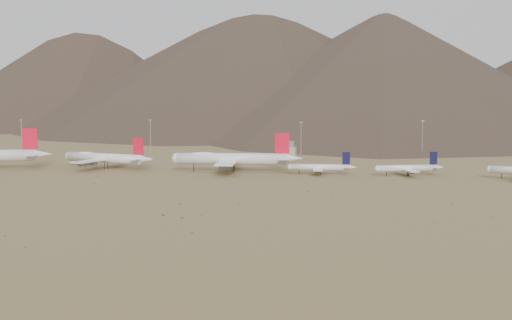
% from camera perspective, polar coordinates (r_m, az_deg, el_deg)
% --- Properties ---
extents(ground, '(3000.00, 3000.00, 0.00)m').
position_cam_1_polar(ground, '(371.23, -4.28, -1.54)').
color(ground, olive).
rests_on(ground, ground).
extents(mountain_ridge, '(4400.00, 1000.00, 300.00)m').
position_cam_1_polar(mountain_ridge, '(1264.42, 6.07, 10.22)').
color(mountain_ridge, '#46362A').
rests_on(mountain_ridge, ground).
extents(widebody_centre, '(61.82, 48.99, 18.91)m').
position_cam_1_polar(widebody_centre, '(428.57, -11.99, 0.17)').
color(widebody_centre, white).
rests_on(widebody_centre, ground).
extents(widebody_east, '(74.55, 57.68, 22.17)m').
position_cam_1_polar(widebody_east, '(402.53, -1.92, 0.11)').
color(widebody_east, white).
rests_on(widebody_east, ground).
extents(narrowbody_a, '(38.05, 27.39, 12.55)m').
position_cam_1_polar(narrowbody_a, '(391.47, 5.23, -0.58)').
color(narrowbody_a, white).
rests_on(narrowbody_a, ground).
extents(narrowbody_b, '(37.74, 28.14, 12.96)m').
position_cam_1_polar(narrowbody_b, '(393.06, 12.11, -0.64)').
color(narrowbody_b, white).
rests_on(narrowbody_b, ground).
extents(control_tower, '(8.00, 8.00, 12.00)m').
position_cam_1_polar(control_tower, '(482.43, 2.74, 0.73)').
color(control_tower, tan).
rests_on(control_tower, ground).
extents(mast_far_west, '(2.00, 0.60, 25.70)m').
position_cam_1_polar(mast_far_west, '(534.26, -18.24, 1.88)').
color(mast_far_west, gray).
rests_on(mast_far_west, ground).
extents(mast_west, '(2.00, 0.60, 25.70)m').
position_cam_1_polar(mast_west, '(511.29, -8.44, 1.94)').
color(mast_west, gray).
rests_on(mast_west, ground).
extents(mast_centre, '(2.00, 0.60, 25.70)m').
position_cam_1_polar(mast_centre, '(466.69, 3.62, 1.66)').
color(mast_centre, gray).
rests_on(mast_centre, ground).
extents(mast_east, '(2.00, 0.60, 25.70)m').
position_cam_1_polar(mast_east, '(506.69, 13.17, 1.82)').
color(mast_east, gray).
rests_on(mast_east, ground).
extents(desert_scrub, '(428.87, 178.15, 0.90)m').
position_cam_1_polar(desert_scrub, '(281.15, -6.15, -3.76)').
color(desert_scrub, olive).
rests_on(desert_scrub, ground).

